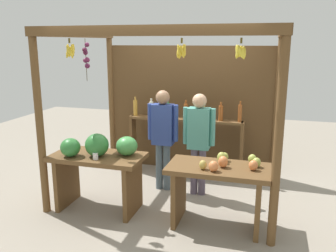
{
  "coord_description": "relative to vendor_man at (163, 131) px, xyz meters",
  "views": [
    {
      "loc": [
        1.37,
        -4.94,
        2.27
      ],
      "look_at": [
        0.0,
        -0.22,
        1.1
      ],
      "focal_mm": 38.06,
      "sensor_mm": 36.0,
      "label": 1
    }
  ],
  "objects": [
    {
      "name": "market_stall",
      "position": [
        0.17,
        0.4,
        0.5
      ],
      "size": [
        3.09,
        2.28,
        2.45
      ],
      "color": "brown",
      "rests_on": "ground"
    },
    {
      "name": "vendor_man",
      "position": [
        0.0,
        0.0,
        0.0
      ],
      "size": [
        0.48,
        0.21,
        1.57
      ],
      "rotation": [
        0.0,
        0.0,
        -0.17
      ],
      "color": "#4C5D68",
      "rests_on": "ground"
    },
    {
      "name": "fruit_counter_right",
      "position": [
        1.01,
        -0.91,
        -0.35
      ],
      "size": [
        1.25,
        0.64,
        0.93
      ],
      "color": "brown",
      "rests_on": "ground"
    },
    {
      "name": "vendor_woman",
      "position": [
        0.57,
        -0.04,
        -0.02
      ],
      "size": [
        0.48,
        0.21,
        1.55
      ],
      "rotation": [
        0.0,
        0.0,
        0.11
      ],
      "color": "#594D62",
      "rests_on": "ground"
    },
    {
      "name": "ground_plane",
      "position": [
        0.17,
        -0.1,
        -0.94
      ],
      "size": [
        12.0,
        12.0,
        0.0
      ],
      "primitive_type": "plane",
      "color": "gray",
      "rests_on": "ground"
    },
    {
      "name": "bottle_shelf_unit",
      "position": [
        0.17,
        0.72,
        -0.13
      ],
      "size": [
        1.98,
        0.22,
        1.34
      ],
      "color": "brown",
      "rests_on": "ground"
    },
    {
      "name": "fruit_counter_left",
      "position": [
        -0.62,
        -0.92,
        -0.23
      ],
      "size": [
        1.25,
        0.64,
        1.09
      ],
      "color": "brown",
      "rests_on": "ground"
    }
  ]
}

